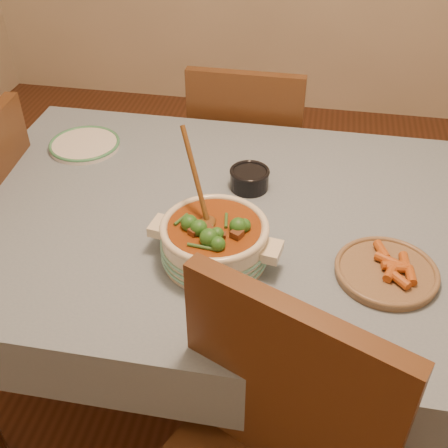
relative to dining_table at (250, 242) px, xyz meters
name	(u,v)px	position (x,y,z in m)	size (l,w,h in m)	color
floor	(245,383)	(0.00, 0.00, -0.66)	(4.50, 4.50, 0.00)	#482614
dining_table	(250,242)	(0.00, 0.00, 0.00)	(1.68, 1.08, 0.76)	brown
stew_casserole	(214,238)	(-0.07, -0.19, 0.16)	(0.34, 0.30, 0.32)	beige
white_plate	(85,144)	(-0.60, 0.28, 0.10)	(0.30, 0.30, 0.02)	silver
condiment_bowl	(249,178)	(-0.03, 0.14, 0.13)	(0.14, 0.14, 0.06)	black
fried_plate	(387,270)	(0.36, -0.17, 0.11)	(0.30, 0.30, 0.04)	#856449
chair_far	(247,155)	(-0.11, 0.72, -0.15)	(0.43, 0.43, 0.92)	#523019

